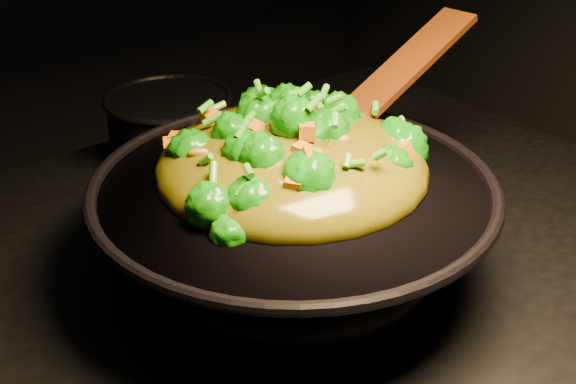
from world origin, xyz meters
TOP-DOWN VIEW (x-y plane):
  - wok at (-0.03, -0.06)m, footprint 0.50×0.50m
  - stir_fry at (-0.01, -0.03)m, footprint 0.44×0.44m
  - spatula at (0.16, -0.02)m, footprint 0.34×0.09m
  - back_pot at (0.03, 0.32)m, footprint 0.24×0.24m

SIDE VIEW (x-z plane):
  - back_pot at x=0.03m, z-range 0.90..1.01m
  - wok at x=-0.03m, z-range 0.90..1.03m
  - stir_fry at x=-0.01m, z-range 1.03..1.15m
  - spatula at x=0.16m, z-range 1.02..1.16m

